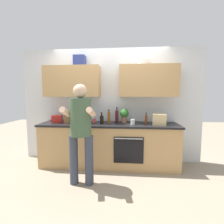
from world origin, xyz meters
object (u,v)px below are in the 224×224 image
Objects in this scene: cup_coffee at (133,122)px; cup_tea at (84,122)px; bottle_soda at (83,116)px; bottle_wine at (117,116)px; bottle_syrup at (109,117)px; potted_herb at (124,114)px; cup_ceramic at (94,121)px; bottle_water at (67,118)px; bottle_soy at (102,119)px; grocery_bag_crisps at (57,119)px; bottle_vinegar at (146,119)px; knife_block at (67,118)px; grocery_bag_bread at (159,119)px; person_standing at (81,127)px.

cup_coffee is 1.04× the size of cup_tea.
bottle_soda is 0.76m from bottle_wine.
potted_herb is (0.32, 0.10, 0.05)m from bottle_syrup.
cup_ceramic is (-0.48, -0.07, -0.09)m from bottle_wine.
bottle_soy reaches higher than bottle_water.
potted_herb is (0.46, 0.18, 0.09)m from bottle_soy.
cup_coffee is 1.64m from grocery_bag_crisps.
cup_coffee is at bearing -5.89° from grocery_bag_crisps.
bottle_vinegar is 1.26m from cup_tea.
knife_block is 1.04× the size of grocery_bag_bread.
grocery_bag_bread is at bearing 0.61° from cup_coffee.
bottle_wine is (0.16, 0.08, 0.01)m from bottle_syrup.
cup_coffee is 1.21× the size of cup_ceramic.
grocery_bag_bread is at bearing -12.56° from bottle_wine.
bottle_wine is at bearing 1.13° from grocery_bag_crisps.
person_standing reaches higher than bottle_water.
bottle_water is 0.87× the size of bottle_soy.
bottle_wine is (0.75, -0.06, 0.02)m from bottle_soda.
cup_tea is 0.37m from knife_block.
bottle_vinegar is (1.70, -0.14, 0.01)m from bottle_water.
cup_ceramic is 0.55m from knife_block.
person_standing is 5.65× the size of potted_herb.
bottle_soda is 0.91m from potted_herb.
bottle_water is 0.92× the size of bottle_vinegar.
grocery_bag_bread reaches higher than bottle_water.
cup_coffee reaches higher than cup_tea.
cup_ceramic is at bearing -25.05° from bottle_soda.
bottle_wine is 1.14× the size of potted_herb.
bottle_vinegar is at bearing -6.55° from bottle_soda.
bottle_syrup is at bearing -1.98° from cup_ceramic.
bottle_wine reaches higher than cup_coffee.
potted_herb is (1.26, -0.02, 0.09)m from bottle_water.
cup_tea is 1.17× the size of cup_ceramic.
bottle_wine is at bearing 9.86° from knife_block.
bottle_soy is (0.80, -0.20, 0.01)m from bottle_water.
bottle_wine reaches higher than cup_ceramic.
cup_coffee is at bearing -3.78° from bottle_soy.
bottle_water is at bearing 175.24° from bottle_vinegar.
grocery_bag_crisps reaches higher than cup_coffee.
knife_block reaches higher than cup_coffee.
grocery_bag_crisps is (-0.77, 0.85, -0.00)m from person_standing.
bottle_water is 0.80× the size of knife_block.
bottle_soda is at bearing 110.29° from cup_tea.
cup_coffee is at bearing -160.01° from bottle_vinegar.
cup_ceramic is (0.05, 0.81, -0.03)m from person_standing.
grocery_bag_crisps is at bearing -171.00° from bottle_soda.
cup_ceramic is at bearing 171.05° from cup_coffee.
grocery_bag_bread is at bearing -1.80° from bottle_soy.
bottle_soda is at bearing 175.35° from bottle_wine.
potted_herb reaches higher than grocery_bag_crisps.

